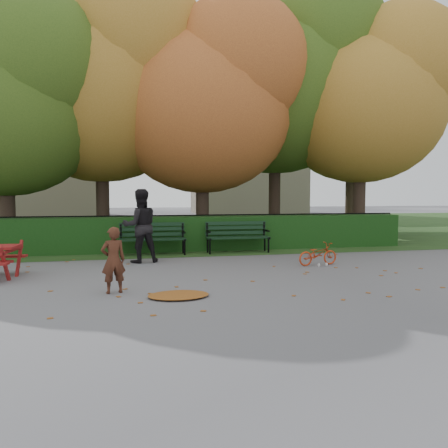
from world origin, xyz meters
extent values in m
plane|color=slate|center=(0.00, 0.00, 0.00)|extent=(90.00, 90.00, 0.00)
plane|color=#1E3917|center=(0.00, 14.00, 0.01)|extent=(90.00, 90.00, 0.00)
cube|color=#C0B194|center=(-9.00, 26.00, 7.50)|extent=(10.00, 7.00, 15.00)
cube|color=#C0B194|center=(8.00, 28.00, 6.00)|extent=(9.00, 6.00, 12.00)
cube|color=black|center=(0.00, 4.50, 0.50)|extent=(13.00, 0.90, 1.00)
cube|color=black|center=(0.00, 5.30, 0.08)|extent=(14.00, 0.04, 0.04)
cube|color=black|center=(0.00, 5.30, 1.00)|extent=(14.00, 0.04, 0.04)
cylinder|color=black|center=(-3.00, 5.30, 0.50)|extent=(0.03, 0.03, 1.00)
cylinder|color=black|center=(0.00, 5.30, 0.50)|extent=(0.03, 0.03, 1.00)
cylinder|color=black|center=(3.00, 5.30, 0.50)|extent=(0.03, 0.03, 1.00)
cylinder|color=black|center=(6.50, 5.30, 0.50)|extent=(0.03, 0.03, 1.00)
cylinder|color=#2F2018|center=(-5.50, 5.80, 1.31)|extent=(0.44, 0.44, 2.62)
ellipsoid|color=#334F17|center=(-5.50, 5.80, 4.12)|extent=(5.60, 5.60, 5.04)
sphere|color=#334F17|center=(-4.52, 5.10, 5.38)|extent=(4.20, 4.20, 4.20)
cylinder|color=#2F2018|center=(-2.80, 7.00, 1.57)|extent=(0.44, 0.44, 3.15)
ellipsoid|color=#95661A|center=(-2.80, 7.00, 4.95)|extent=(6.40, 6.40, 5.76)
sphere|color=#95661A|center=(-1.68, 6.20, 6.39)|extent=(4.80, 4.80, 4.80)
cylinder|color=#2F2018|center=(0.50, 6.20, 1.40)|extent=(0.44, 0.44, 2.80)
ellipsoid|color=brown|center=(0.50, 6.20, 4.40)|extent=(6.00, 6.00, 5.40)
sphere|color=brown|center=(1.55, 5.45, 5.75)|extent=(4.50, 4.50, 4.50)
cylinder|color=#2F2018|center=(3.50, 7.50, 1.75)|extent=(0.44, 0.44, 3.50)
ellipsoid|color=#334F17|center=(3.50, 7.50, 5.50)|extent=(6.80, 6.80, 6.12)
sphere|color=#334F17|center=(4.69, 6.65, 7.03)|extent=(5.10, 5.10, 5.10)
cylinder|color=#2F2018|center=(6.20, 6.00, 1.49)|extent=(0.44, 0.44, 2.97)
ellipsoid|color=#95661A|center=(6.20, 6.00, 4.68)|extent=(5.80, 5.80, 5.22)
sphere|color=#95661A|center=(7.21, 5.28, 5.98)|extent=(4.35, 4.35, 4.35)
cylinder|color=#2F2018|center=(8.00, 10.00, 1.57)|extent=(0.44, 0.44, 3.15)
ellipsoid|color=#334F17|center=(8.00, 10.00, 4.95)|extent=(6.00, 6.00, 5.40)
sphere|color=#334F17|center=(9.05, 9.25, 6.30)|extent=(4.50, 4.50, 4.50)
cube|color=black|center=(-1.30, 3.42, 0.44)|extent=(1.80, 0.12, 0.04)
cube|color=black|center=(-1.30, 3.60, 0.44)|extent=(1.80, 0.12, 0.04)
cube|color=black|center=(-1.30, 3.78, 0.44)|extent=(1.80, 0.12, 0.04)
cube|color=black|center=(-1.30, 3.87, 0.55)|extent=(1.80, 0.05, 0.10)
cube|color=black|center=(-1.30, 3.87, 0.70)|extent=(1.80, 0.05, 0.10)
cube|color=black|center=(-1.30, 3.87, 0.83)|extent=(1.80, 0.05, 0.10)
cube|color=black|center=(-2.15, 3.60, 0.42)|extent=(0.05, 0.55, 0.06)
cube|color=black|center=(-2.15, 3.87, 0.65)|extent=(0.05, 0.05, 0.41)
cylinder|color=black|center=(-2.15, 3.42, 0.22)|extent=(0.05, 0.05, 0.44)
cylinder|color=black|center=(-2.15, 3.78, 0.22)|extent=(0.05, 0.05, 0.44)
cube|color=black|center=(-2.15, 3.62, 0.62)|extent=(0.05, 0.45, 0.04)
cube|color=black|center=(-0.45, 3.60, 0.42)|extent=(0.05, 0.55, 0.06)
cube|color=black|center=(-0.45, 3.87, 0.65)|extent=(0.05, 0.05, 0.41)
cylinder|color=black|center=(-0.45, 3.42, 0.22)|extent=(0.05, 0.05, 0.44)
cylinder|color=black|center=(-0.45, 3.78, 0.22)|extent=(0.05, 0.05, 0.44)
cube|color=black|center=(-0.45, 3.62, 0.62)|extent=(0.05, 0.45, 0.04)
cube|color=black|center=(1.10, 3.42, 0.44)|extent=(1.80, 0.12, 0.04)
cube|color=black|center=(1.10, 3.60, 0.44)|extent=(1.80, 0.12, 0.04)
cube|color=black|center=(1.10, 3.78, 0.44)|extent=(1.80, 0.12, 0.04)
cube|color=black|center=(1.10, 3.87, 0.55)|extent=(1.80, 0.05, 0.10)
cube|color=black|center=(1.10, 3.87, 0.70)|extent=(1.80, 0.05, 0.10)
cube|color=black|center=(1.10, 3.87, 0.83)|extent=(1.80, 0.05, 0.10)
cube|color=black|center=(0.25, 3.60, 0.42)|extent=(0.05, 0.55, 0.06)
cube|color=black|center=(0.25, 3.87, 0.65)|extent=(0.05, 0.05, 0.41)
cylinder|color=black|center=(0.25, 3.42, 0.22)|extent=(0.05, 0.05, 0.44)
cylinder|color=black|center=(0.25, 3.78, 0.22)|extent=(0.05, 0.05, 0.44)
cube|color=black|center=(0.25, 3.62, 0.62)|extent=(0.05, 0.45, 0.04)
cube|color=black|center=(1.95, 3.60, 0.42)|extent=(0.05, 0.55, 0.06)
cube|color=black|center=(1.95, 3.87, 0.65)|extent=(0.05, 0.05, 0.41)
cylinder|color=black|center=(1.95, 3.42, 0.22)|extent=(0.05, 0.05, 0.44)
cylinder|color=black|center=(1.95, 3.78, 0.22)|extent=(0.05, 0.05, 0.44)
cube|color=black|center=(1.95, 3.62, 0.62)|extent=(0.05, 0.45, 0.04)
cube|color=maroon|center=(-4.23, 0.51, 0.34)|extent=(0.09, 0.44, 0.75)
cube|color=maroon|center=(-4.16, 1.27, 0.34)|extent=(0.09, 0.44, 0.75)
cube|color=maroon|center=(-4.20, 0.89, 0.56)|extent=(0.16, 1.15, 0.05)
ellipsoid|color=brown|center=(-1.14, -1.38, 0.03)|extent=(1.20, 1.05, 0.07)
imported|color=#472316|center=(-2.18, -0.85, 0.56)|extent=(0.47, 0.36, 1.13)
imported|color=black|center=(-1.66, 2.42, 0.90)|extent=(0.99, 0.84, 1.80)
imported|color=#B73210|center=(2.41, 1.11, 0.27)|extent=(1.06, 0.51, 0.53)
camera|label=1|loc=(-1.89, -8.39, 1.69)|focal=35.00mm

